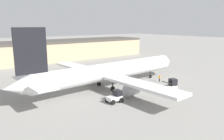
{
  "coord_description": "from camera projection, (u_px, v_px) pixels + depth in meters",
  "views": [
    {
      "loc": [
        -26.65,
        -34.94,
        12.75
      ],
      "look_at": [
        0.0,
        0.0,
        3.6
      ],
      "focal_mm": 35.0,
      "sensor_mm": 36.0,
      "label": 1
    }
  ],
  "objects": [
    {
      "name": "terminal_building",
      "position": [
        29.0,
        52.0,
        74.67
      ],
      "size": [
        91.09,
        14.65,
        7.11
      ],
      "color": "tan",
      "rests_on": "ground_plane"
    },
    {
      "name": "airplane",
      "position": [
        108.0,
        72.0,
        44.23
      ],
      "size": [
        40.82,
        36.07,
        12.38
      ],
      "rotation": [
        0.0,
        0.0,
        0.05
      ],
      "color": "silver",
      "rests_on": "ground_plane"
    },
    {
      "name": "ground_crew_worker",
      "position": [
        160.0,
        78.0,
        49.65
      ],
      "size": [
        0.36,
        0.36,
        1.64
      ],
      "rotation": [
        0.0,
        0.0,
        4.14
      ],
      "color": "#1E2338",
      "rests_on": "ground_plane"
    },
    {
      "name": "belt_loader_truck",
      "position": [
        170.0,
        86.0,
        42.24
      ],
      "size": [
        3.12,
        2.38,
        2.5
      ],
      "rotation": [
        0.0,
        0.0,
        -0.28
      ],
      "color": "beige",
      "rests_on": "ground_plane"
    },
    {
      "name": "baggage_tug",
      "position": [
        115.0,
        97.0,
        36.46
      ],
      "size": [
        2.56,
        1.82,
        2.0
      ],
      "rotation": [
        0.0,
        0.0,
        0.0
      ],
      "color": "silver",
      "rests_on": "ground_plane"
    },
    {
      "name": "ground_plane",
      "position": [
        112.0,
        87.0,
        45.62
      ],
      "size": [
        400.0,
        400.0,
        0.0
      ],
      "primitive_type": "plane",
      "color": "gray"
    }
  ]
}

